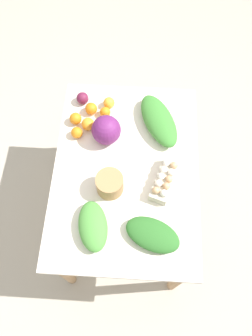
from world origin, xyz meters
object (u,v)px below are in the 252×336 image
(greens_bunch_dandelion, at_px, (159,120))
(orange_3, at_px, (105,112))
(egg_carton, at_px, (165,180))
(beet_root, at_px, (83,98))
(paper_bag, at_px, (110,184))
(orange_0, at_px, (91,109))
(orange_2, at_px, (109,103))
(orange_4, at_px, (76,119))
(orange_5, at_px, (77,133))
(greens_bunch_scallion, at_px, (153,235))
(orange_1, at_px, (88,124))
(greens_bunch_beet_tops, at_px, (93,226))
(cabbage_purple, at_px, (106,130))

(greens_bunch_dandelion, bearing_deg, orange_3, 80.97)
(egg_carton, bearing_deg, beet_root, 62.30)
(paper_bag, distance_m, orange_0, 0.52)
(orange_2, height_order, orange_4, orange_4)
(orange_4, xyz_separation_m, orange_5, (-0.10, -0.02, -0.00))
(greens_bunch_scallion, height_order, orange_3, greens_bunch_scallion)
(beet_root, xyz_separation_m, orange_0, (-0.07, -0.06, -0.00))
(orange_3, bearing_deg, orange_1, 135.58)
(orange_5, bearing_deg, egg_carton, -118.04)
(greens_bunch_scallion, distance_m, orange_2, 0.85)
(orange_4, bearing_deg, greens_bunch_beet_tops, -165.14)
(cabbage_purple, height_order, orange_3, cabbage_purple)
(orange_1, bearing_deg, orange_3, -44.42)
(beet_root, relative_size, orange_5, 1.10)
(paper_bag, relative_size, orange_0, 2.01)
(beet_root, bearing_deg, orange_2, -97.60)
(greens_bunch_scallion, relative_size, orange_3, 4.44)
(greens_bunch_dandelion, relative_size, orange_0, 5.19)
(cabbage_purple, bearing_deg, greens_bunch_beet_tops, 177.60)
(greens_bunch_dandelion, bearing_deg, orange_1, 95.91)
(orange_4, bearing_deg, beet_root, -9.30)
(orange_0, relative_size, orange_5, 1.08)
(egg_carton, distance_m, orange_3, 0.56)
(greens_bunch_scallion, distance_m, orange_1, 0.75)
(beet_root, distance_m, orange_3, 0.17)
(egg_carton, relative_size, orange_1, 3.59)
(paper_bag, xyz_separation_m, orange_2, (0.54, 0.05, -0.02))
(paper_bag, distance_m, orange_4, 0.48)
(cabbage_purple, relative_size, greens_bunch_scallion, 0.59)
(orange_0, xyz_separation_m, orange_2, (0.05, -0.10, -0.00))
(orange_3, relative_size, orange_5, 0.95)
(orange_1, height_order, orange_5, orange_1)
(paper_bag, xyz_separation_m, greens_bunch_dandelion, (0.42, -0.25, -0.01))
(paper_bag, bearing_deg, egg_carton, -80.53)
(cabbage_purple, height_order, greens_bunch_beet_tops, cabbage_purple)
(egg_carton, height_order, greens_bunch_dandelion, greens_bunch_dandelion)
(beet_root, xyz_separation_m, orange_1, (-0.18, -0.05, 0.00))
(egg_carton, height_order, orange_5, egg_carton)
(greens_bunch_scallion, distance_m, orange_5, 0.73)
(greens_bunch_dandelion, xyz_separation_m, greens_bunch_beet_tops, (-0.65, 0.32, -0.00))
(orange_2, bearing_deg, greens_bunch_dandelion, -111.49)
(beet_root, relative_size, orange_1, 0.99)
(orange_2, xyz_separation_m, orange_5, (-0.22, 0.17, -0.00))
(orange_4, bearing_deg, cabbage_purple, -116.93)
(egg_carton, height_order, orange_2, egg_carton)
(cabbage_purple, height_order, greens_bunch_dandelion, cabbage_purple)
(paper_bag, height_order, orange_4, paper_bag)
(orange_4, bearing_deg, egg_carton, -124.70)
(orange_4, bearing_deg, orange_0, -48.48)
(orange_2, bearing_deg, orange_5, 142.63)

